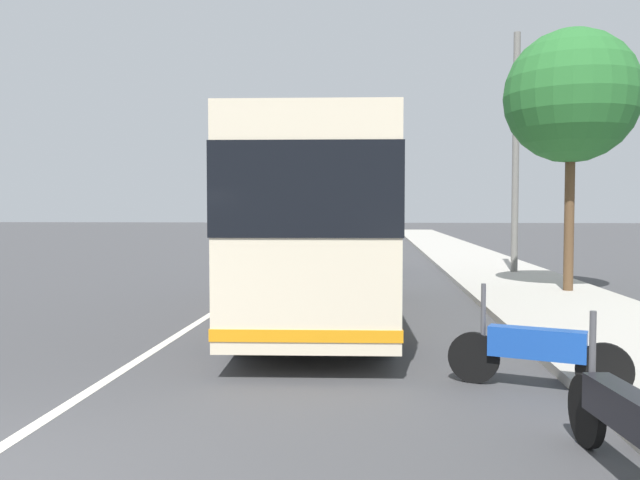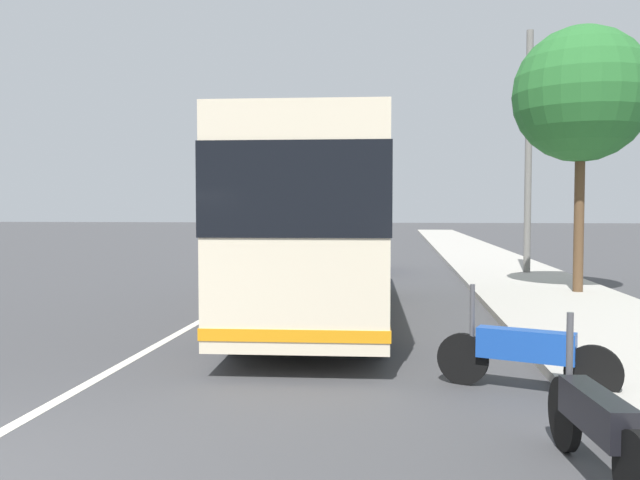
% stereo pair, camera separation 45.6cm
% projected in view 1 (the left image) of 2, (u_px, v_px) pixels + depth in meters
% --- Properties ---
extents(sidewalk_curb, '(110.00, 3.60, 0.14)m').
position_uv_depth(sidewalk_curb, '(567.00, 308.00, 14.14)').
color(sidewalk_curb, '#B2ADA3').
rests_on(sidewalk_curb, ground).
extents(lane_divider_line, '(110.00, 0.16, 0.01)m').
position_uv_depth(lane_divider_line, '(223.00, 306.00, 14.78)').
color(lane_divider_line, silver).
rests_on(lane_divider_line, ground).
extents(coach_bus, '(10.24, 2.97, 3.60)m').
position_uv_depth(coach_bus, '(320.00, 218.00, 13.19)').
color(coach_bus, beige).
rests_on(coach_bus, ground).
extents(motorcycle_angled, '(2.11, 0.34, 1.29)m').
position_uv_depth(motorcycle_angled, '(624.00, 421.00, 5.29)').
color(motorcycle_angled, black).
rests_on(motorcycle_angled, ground).
extents(motorcycle_far_end, '(0.86, 2.05, 1.27)m').
position_uv_depth(motorcycle_far_end, '(536.00, 351.00, 7.90)').
color(motorcycle_far_end, black).
rests_on(motorcycle_far_end, ground).
extents(car_oncoming, '(4.18, 1.90, 1.60)m').
position_uv_depth(car_oncoming, '(342.00, 250.00, 23.30)').
color(car_oncoming, navy).
rests_on(car_oncoming, ground).
extents(car_behind_bus, '(4.62, 2.07, 1.44)m').
position_uv_depth(car_behind_bus, '(285.00, 234.00, 41.94)').
color(car_behind_bus, silver).
rests_on(car_behind_bus, ground).
extents(roadside_tree_mid_block, '(3.37, 3.37, 6.76)m').
position_uv_depth(roadside_tree_mid_block, '(571.00, 97.00, 16.42)').
color(roadside_tree_mid_block, brown).
rests_on(roadside_tree_mid_block, ground).
extents(utility_pole, '(0.22, 0.22, 8.07)m').
position_uv_depth(utility_pole, '(516.00, 155.00, 21.60)').
color(utility_pole, slate).
rests_on(utility_pole, ground).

